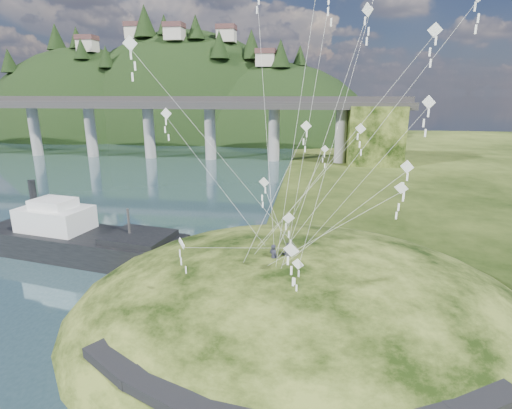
# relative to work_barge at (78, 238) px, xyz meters

# --- Properties ---
(ground) EXTENTS (320.00, 320.00, 0.00)m
(ground) POSITION_rel_work_barge_xyz_m (14.36, -9.41, -1.85)
(ground) COLOR black
(ground) RESTS_ON ground
(grass_hill) EXTENTS (36.00, 32.00, 13.00)m
(grass_hill) POSITION_rel_work_barge_xyz_m (22.36, -7.41, -3.35)
(grass_hill) COLOR black
(grass_hill) RESTS_ON ground
(footpath) EXTENTS (22.29, 5.84, 0.83)m
(footpath) POSITION_rel_work_barge_xyz_m (21.82, -19.16, 0.23)
(footpath) COLOR black
(footpath) RESTS_ON ground
(bridge) EXTENTS (160.00, 11.00, 15.00)m
(bridge) POSITION_rel_work_barge_xyz_m (-12.10, 60.65, 7.85)
(bridge) COLOR #2D2B2B
(bridge) RESTS_ON ground
(far_ridge) EXTENTS (153.00, 70.00, 94.50)m
(far_ridge) POSITION_rel_work_barge_xyz_m (-29.22, 112.76, -9.29)
(far_ridge) COLOR black
(far_ridge) RESTS_ON ground
(work_barge) EXTENTS (21.78, 9.30, 7.39)m
(work_barge) POSITION_rel_work_barge_xyz_m (0.00, 0.00, 0.00)
(work_barge) COLOR black
(work_barge) RESTS_ON ground
(wooden_dock) EXTENTS (12.87, 5.44, 0.91)m
(wooden_dock) POSITION_rel_work_barge_xyz_m (5.04, -2.43, -1.45)
(wooden_dock) COLOR #371B16
(wooden_dock) RESTS_ON ground
(kite_flyers) EXTENTS (1.86, 1.27, 1.88)m
(kite_flyers) POSITION_rel_work_barge_xyz_m (21.00, -8.82, 4.00)
(kite_flyers) COLOR #262632
(kite_flyers) RESTS_ON ground
(kite_swarm) EXTENTS (19.83, 17.02, 21.44)m
(kite_swarm) POSITION_rel_work_barge_xyz_m (22.40, -9.07, 13.25)
(kite_swarm) COLOR white
(kite_swarm) RESTS_ON ground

